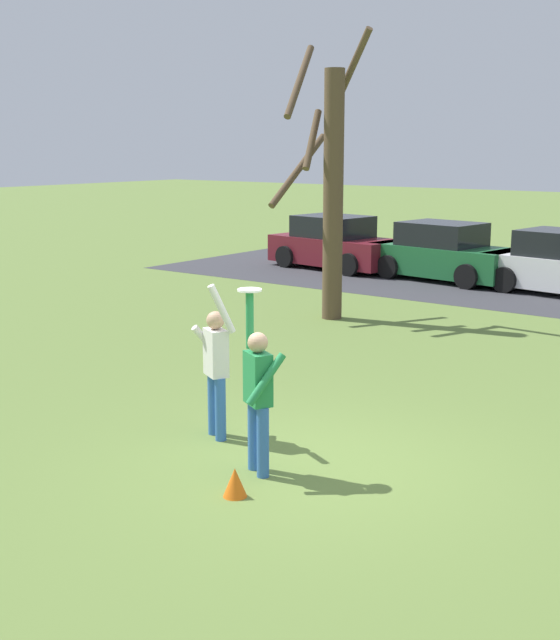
# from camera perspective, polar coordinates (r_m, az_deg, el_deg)

# --- Properties ---
(ground_plane) EXTENTS (120.00, 120.00, 0.00)m
(ground_plane) POSITION_cam_1_polar(r_m,az_deg,el_deg) (10.07, 2.21, -9.79)
(ground_plane) COLOR olive
(person_catcher) EXTENTS (0.58, 0.52, 2.08)m
(person_catcher) POSITION_cam_1_polar(r_m,az_deg,el_deg) (9.56, -1.49, -4.75)
(person_catcher) COLOR #3366B7
(person_catcher) RESTS_ON ground_plane
(person_defender) EXTENTS (0.64, 0.61, 2.04)m
(person_defender) POSITION_cam_1_polar(r_m,az_deg,el_deg) (10.76, -4.31, -2.91)
(person_defender) COLOR #3366B7
(person_defender) RESTS_ON ground_plane
(frisbee_disc) EXTENTS (0.28, 0.28, 0.02)m
(frisbee_disc) POSITION_cam_1_polar(r_m,az_deg,el_deg) (9.52, -2.06, 2.03)
(frisbee_disc) COLOR white
(frisbee_disc) RESTS_ON person_catcher
(parked_car_maroon) EXTENTS (4.30, 2.44, 1.59)m
(parked_car_maroon) POSITION_cam_1_polar(r_m,az_deg,el_deg) (25.82, 3.75, 5.08)
(parked_car_maroon) COLOR maroon
(parked_car_maroon) RESTS_ON ground_plane
(parked_car_green) EXTENTS (4.30, 2.44, 1.59)m
(parked_car_green) POSITION_cam_1_polar(r_m,az_deg,el_deg) (23.99, 10.98, 4.39)
(parked_car_green) COLOR #1E6633
(parked_car_green) RESTS_ON ground_plane
(bare_tree_tall) EXTENTS (1.75, 2.02, 6.04)m
(bare_tree_tall) POSITION_cam_1_polar(r_m,az_deg,el_deg) (18.12, 3.39, 9.07)
(bare_tree_tall) COLOR brown
(bare_tree_tall) RESTS_ON ground_plane
(field_cone_orange) EXTENTS (0.26, 0.26, 0.32)m
(field_cone_orange) POSITION_cam_1_polar(r_m,az_deg,el_deg) (9.22, -3.05, -10.83)
(field_cone_orange) COLOR orange
(field_cone_orange) RESTS_ON ground_plane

